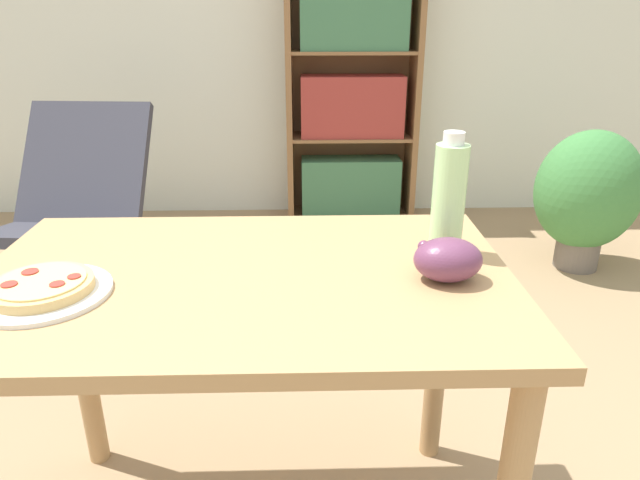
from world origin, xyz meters
name	(u,v)px	position (x,y,z in m)	size (l,w,h in m)	color
wall_back	(290,10)	(0.00, 2.62, 1.30)	(8.00, 0.05, 2.60)	silver
dining_table	(247,322)	(-0.05, -0.07, 0.66)	(1.16, 0.73, 0.78)	tan
pizza_on_plate	(42,289)	(-0.44, -0.16, 0.79)	(0.27, 0.27, 0.04)	white
grape_bunch	(447,260)	(0.38, -0.11, 0.82)	(0.14, 0.11, 0.09)	#6B3856
drink_bottle	(449,198)	(0.40, 0.03, 0.91)	(0.08, 0.08, 0.28)	#B7EAA3
lounge_chair_near	(80,237)	(-1.01, 1.39, 0.29)	(0.66, 0.81, 0.88)	black
bookshelf	(352,103)	(0.38, 2.45, 0.76)	(0.82, 0.30, 1.60)	brown
potted_plant_floor	(587,194)	(1.55, 1.61, 0.41)	(0.55, 0.46, 0.75)	#70665B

